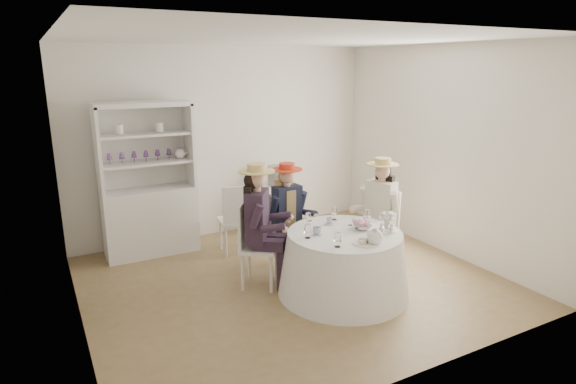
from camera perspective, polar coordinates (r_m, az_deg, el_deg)
name	(u,v)px	position (r m, az deg, el deg)	size (l,w,h in m)	color
ground	(292,281)	(5.69, 0.49, -10.51)	(4.50, 4.50, 0.00)	olive
ceiling	(293,38)	(5.14, 0.56, 17.79)	(4.50, 4.50, 0.00)	white
wall_back	(226,142)	(7.04, -7.41, 5.87)	(4.50, 4.50, 0.00)	white
wall_front	(423,217)	(3.69, 15.72, -2.89)	(4.50, 4.50, 0.00)	white
wall_left	(68,193)	(4.63, -24.64, -0.10)	(4.50, 4.50, 0.00)	white
wall_right	(443,151)	(6.62, 17.90, 4.70)	(4.50, 4.50, 0.00)	white
tea_table	(344,263)	(5.31, 6.62, -8.39)	(1.43, 1.43, 0.71)	white
hutch	(149,201)	(6.53, -16.12, -1.07)	(1.31, 0.78, 1.99)	silver
side_table	(278,208)	(7.23, -1.25, -1.89)	(0.45, 0.45, 0.71)	silver
hatbox	(277,176)	(7.10, -1.27, 1.95)	(0.29, 0.29, 0.29)	black
guest_left	(259,219)	(5.30, -3.41, -3.18)	(0.61, 0.58, 1.41)	silver
guest_mid	(288,209)	(5.82, -0.02, -2.09)	(0.48, 0.50, 1.31)	silver
guest_right	(380,206)	(5.98, 10.81, -1.63)	(0.56, 0.51, 1.36)	silver
spare_chair	(235,217)	(6.33, -6.26, -2.98)	(0.44, 0.44, 0.94)	silver
teacup_a	(317,231)	(5.07, 3.45, -4.69)	(0.09, 0.09, 0.07)	white
teacup_b	(329,221)	(5.40, 4.92, -3.49)	(0.07, 0.07, 0.07)	white
teacup_c	(360,224)	(5.37, 8.57, -3.73)	(0.09, 0.09, 0.07)	white
flower_bowl	(363,227)	(5.28, 8.85, -4.18)	(0.19, 0.19, 0.05)	white
flower_arrangement	(359,222)	(5.26, 8.47, -3.57)	(0.17, 0.17, 0.06)	pink
table_teapot	(375,237)	(4.88, 10.23, -5.25)	(0.23, 0.16, 0.17)	white
sandwich_plate	(365,242)	(4.89, 9.16, -5.87)	(0.27, 0.27, 0.06)	white
cupcake_stand	(386,225)	(5.26, 11.59, -3.82)	(0.22, 0.22, 0.20)	white
stemware_set	(345,226)	(5.16, 6.76, -3.99)	(0.93, 0.93, 0.15)	white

